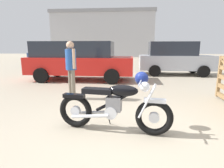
% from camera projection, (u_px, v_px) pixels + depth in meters
% --- Properties ---
extents(ground_plane, '(80.00, 80.00, 0.00)m').
position_uv_depth(ground_plane, '(131.00, 133.00, 3.24)').
color(ground_plane, tan).
extents(vintage_motorcycle, '(2.07, 0.73, 1.07)m').
position_uv_depth(vintage_motorcycle, '(116.00, 105.00, 3.26)').
color(vintage_motorcycle, black).
rests_on(vintage_motorcycle, ground_plane).
extents(bystander, '(0.34, 0.36, 1.66)m').
position_uv_depth(bystander, '(71.00, 64.00, 5.23)').
color(bystander, '#706656').
rests_on(bystander, ground_plane).
extents(red_hatchback_near, '(4.76, 2.09, 1.74)m').
position_uv_depth(red_hatchback_near, '(79.00, 60.00, 8.36)').
color(red_hatchback_near, black).
rests_on(red_hatchback_near, ground_plane).
extents(silver_sedan_mid, '(3.97, 1.96, 1.78)m').
position_uv_depth(silver_sedan_mid, '(174.00, 58.00, 10.01)').
color(silver_sedan_mid, black).
rests_on(silver_sedan_mid, ground_plane).
extents(pale_sedan_back, '(4.14, 2.35, 1.78)m').
position_uv_depth(pale_sedan_back, '(56.00, 54.00, 15.26)').
color(pale_sedan_back, black).
rests_on(pale_sedan_back, ground_plane).
extents(industrial_building, '(16.54, 10.61, 7.16)m').
position_uv_depth(industrial_building, '(105.00, 35.00, 32.68)').
color(industrial_building, '#B2B2B7').
rests_on(industrial_building, ground_plane).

